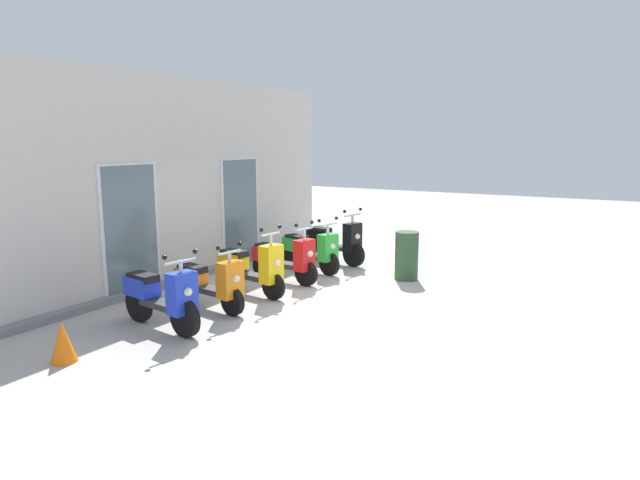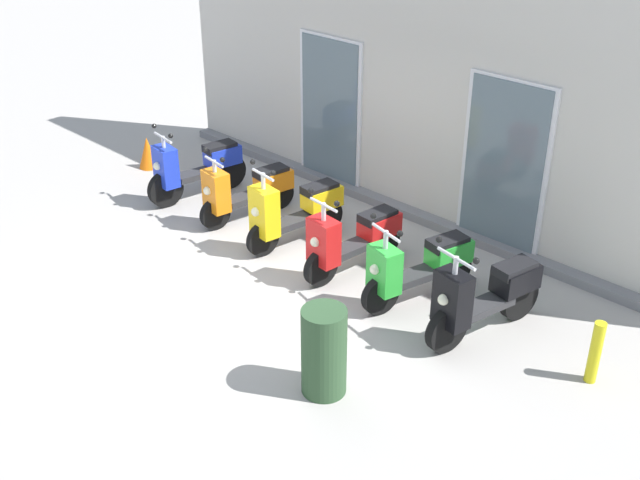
% 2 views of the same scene
% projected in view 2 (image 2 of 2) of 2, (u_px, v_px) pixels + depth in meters
% --- Properties ---
extents(ground_plane, '(40.00, 40.00, 0.00)m').
position_uv_depth(ground_plane, '(257.00, 287.00, 9.42)').
color(ground_plane, '#A8A39E').
extents(storefront_facade, '(9.15, 0.50, 3.87)m').
position_uv_depth(storefront_facade, '(420.00, 84.00, 10.46)').
color(storefront_facade, beige).
rests_on(storefront_facade, ground_plane).
extents(scooter_blue, '(0.61, 1.62, 1.20)m').
position_uv_depth(scooter_blue, '(196.00, 167.00, 11.48)').
color(scooter_blue, black).
rests_on(scooter_blue, ground_plane).
extents(scooter_orange, '(0.58, 1.52, 1.13)m').
position_uv_depth(scooter_orange, '(246.00, 190.00, 10.86)').
color(scooter_orange, black).
rests_on(scooter_orange, ground_plane).
extents(scooter_yellow, '(0.57, 1.54, 1.26)m').
position_uv_depth(scooter_yellow, '(293.00, 210.00, 10.16)').
color(scooter_yellow, black).
rests_on(scooter_yellow, ground_plane).
extents(scooter_red, '(0.54, 1.54, 1.20)m').
position_uv_depth(scooter_red, '(353.00, 239.00, 9.55)').
color(scooter_red, black).
rests_on(scooter_red, ground_plane).
extents(scooter_green, '(0.71, 1.54, 1.17)m').
position_uv_depth(scooter_green, '(418.00, 266.00, 8.96)').
color(scooter_green, black).
rests_on(scooter_green, ground_plane).
extents(scooter_black, '(0.69, 1.61, 1.25)m').
position_uv_depth(scooter_black, '(484.00, 296.00, 8.33)').
color(scooter_black, black).
rests_on(scooter_black, ground_plane).
extents(trash_bin, '(0.45, 0.45, 0.94)m').
position_uv_depth(trash_bin, '(324.00, 351.00, 7.49)').
color(trash_bin, '#2D4C2D').
rests_on(trash_bin, ground_plane).
extents(traffic_cone, '(0.32, 0.32, 0.52)m').
position_uv_depth(traffic_cone, '(148.00, 153.00, 12.58)').
color(traffic_cone, orange).
rests_on(traffic_cone, ground_plane).
extents(curb_bollard, '(0.12, 0.12, 0.70)m').
position_uv_depth(curb_bollard, '(595.00, 352.00, 7.68)').
color(curb_bollard, yellow).
rests_on(curb_bollard, ground_plane).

